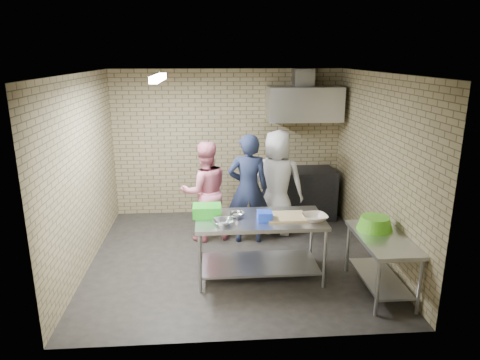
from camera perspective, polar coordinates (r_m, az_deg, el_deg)
name	(u,v)px	position (r m, az deg, el deg)	size (l,w,h in m)	color
floor	(234,257)	(6.68, -0.74, -10.02)	(4.20, 4.20, 0.00)	black
ceiling	(234,73)	(6.00, -0.84, 13.80)	(4.20, 4.20, 0.00)	black
back_wall	(228,143)	(8.15, -1.64, 4.84)	(4.20, 0.06, 2.70)	#90805A
front_wall	(246,222)	(4.31, 0.83, -5.57)	(4.20, 0.06, 2.70)	#90805A
left_wall	(83,173)	(6.43, -19.80, 0.82)	(0.06, 4.00, 2.70)	#90805A
right_wall	(378,168)	(6.66, 17.56, 1.53)	(0.06, 4.00, 2.70)	#90805A
prep_table	(260,247)	(5.98, 2.57, -8.76)	(1.70, 0.85, 0.85)	#ADAEB4
side_counter	(381,264)	(5.92, 17.90, -10.40)	(0.60, 1.20, 0.75)	silver
stove	(301,193)	(8.21, 7.99, -1.72)	(1.20, 0.70, 0.90)	black
range_hood	(304,104)	(7.92, 8.38, 9.84)	(1.30, 0.60, 0.60)	silver
hood_duct	(303,77)	(8.03, 8.28, 13.15)	(0.35, 0.30, 0.30)	#A5A8AD
wall_shelf	(318,112)	(8.19, 10.11, 8.70)	(0.80, 0.20, 0.04)	#3F2B19
fluorescent_fixture	(158,78)	(6.03, -10.62, 12.98)	(0.10, 1.25, 0.08)	white
green_crate	(207,211)	(5.87, -4.33, -4.02)	(0.38, 0.28, 0.15)	#1F9C1C
blue_tub	(265,216)	(5.71, 3.25, -4.72)	(0.19, 0.19, 0.12)	blue
cutting_board	(286,217)	(5.84, 6.07, -4.78)	(0.52, 0.40, 0.03)	#CEB877
mixing_bowl_a	(223,222)	(5.58, -2.26, -5.52)	(0.27, 0.27, 0.07)	silver
mixing_bowl_b	(237,215)	(5.83, -0.37, -4.57)	(0.20, 0.20, 0.06)	#ABADB2
ceramic_bowl	(315,218)	(5.79, 9.72, -4.87)	(0.33, 0.33, 0.08)	beige
green_basin	(375,223)	(5.95, 17.22, -5.39)	(0.46, 0.46, 0.17)	#59C626
bottle_red	(304,106)	(8.12, 8.42, 9.49)	(0.07, 0.07, 0.18)	#B22619
man_navy	(248,189)	(6.92, 1.06, -1.16)	(0.65, 0.42, 1.77)	black
woman_pink	(205,191)	(7.05, -4.58, -1.50)	(0.79, 0.62, 1.63)	#D87286
woman_white	(277,183)	(7.27, 4.87, -0.38)	(0.87, 0.56, 1.77)	silver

